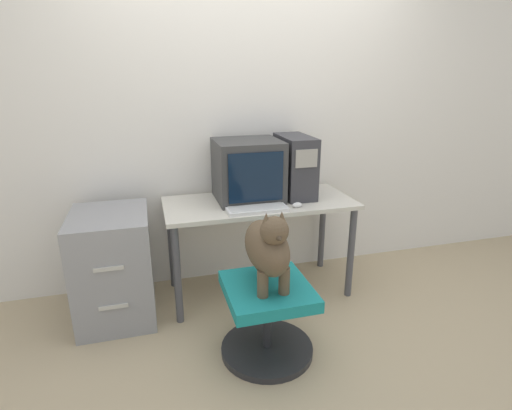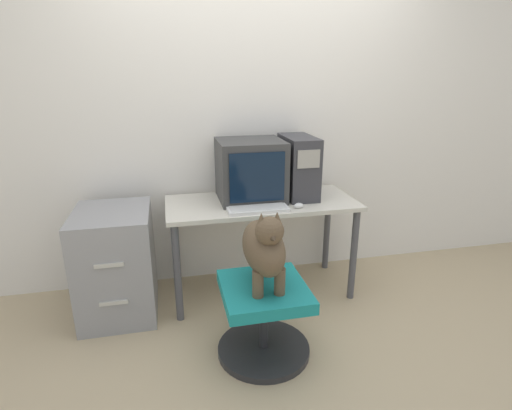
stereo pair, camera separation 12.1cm
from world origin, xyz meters
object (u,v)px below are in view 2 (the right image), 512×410
at_px(dog, 264,247).
at_px(keyboard, 258,209).
at_px(crt_monitor, 251,170).
at_px(pc_tower, 298,167).
at_px(office_chair, 264,316).
at_px(filing_cabinet, 116,263).

bearing_deg(dog, keyboard, 80.92).
height_order(crt_monitor, keyboard, crt_monitor).
relative_size(pc_tower, office_chair, 0.81).
distance_m(crt_monitor, office_chair, 1.04).
relative_size(crt_monitor, keyboard, 1.12).
bearing_deg(dog, filing_cabinet, 143.30).
bearing_deg(filing_cabinet, dog, -36.70).
bearing_deg(crt_monitor, keyboard, -91.75).
relative_size(keyboard, filing_cabinet, 0.55).
height_order(keyboard, filing_cabinet, keyboard).
height_order(crt_monitor, dog, crt_monitor).
distance_m(crt_monitor, dog, 0.81).
distance_m(office_chair, dog, 0.44).
distance_m(crt_monitor, filing_cabinet, 1.12).
bearing_deg(pc_tower, dog, -120.04).
distance_m(office_chair, filing_cabinet, 1.10).
height_order(keyboard, office_chair, keyboard).
bearing_deg(keyboard, crt_monitor, 88.25).
height_order(office_chair, filing_cabinet, filing_cabinet).
bearing_deg(office_chair, keyboard, 81.01).
relative_size(keyboard, dog, 0.85).
bearing_deg(pc_tower, keyboard, -143.32).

